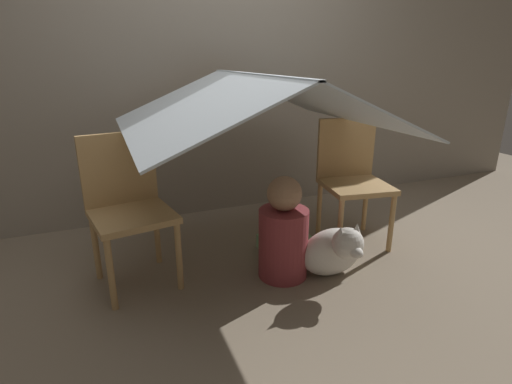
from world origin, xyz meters
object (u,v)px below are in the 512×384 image
at_px(chair_right, 352,175).
at_px(dog, 335,250).
at_px(chair_left, 128,203).
at_px(person_front, 283,234).

bearing_deg(chair_right, dog, -122.72).
bearing_deg(chair_left, chair_right, -10.54).
height_order(chair_left, dog, chair_left).
height_order(person_front, dog, person_front).
height_order(chair_left, chair_right, same).
xyz_separation_m(chair_left, person_front, (0.86, -0.31, -0.21)).
relative_size(chair_left, dog, 2.13).
bearing_deg(chair_right, person_front, -146.68).
bearing_deg(chair_left, person_front, -30.42).
relative_size(chair_right, person_front, 1.37).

